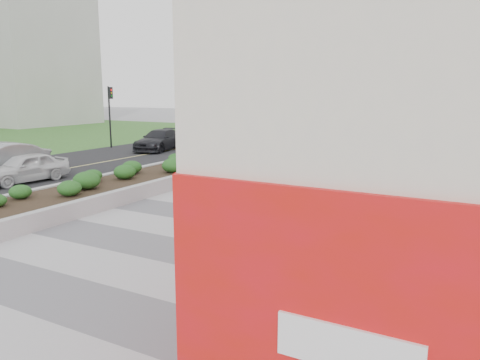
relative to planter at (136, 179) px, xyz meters
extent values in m
plane|color=gray|center=(5.50, -7.00, -0.42)|extent=(160.00, 160.00, 0.00)
cube|color=#A8A8AD|center=(5.50, -4.00, -0.41)|extent=(8.00, 36.00, 0.01)
cube|color=red|center=(9.52, 2.00, 1.08)|extent=(0.12, 24.00, 3.00)
cube|color=#9E9EA0|center=(0.00, 8.85, -0.14)|extent=(3.00, 0.30, 0.55)
cube|color=#9E9EA0|center=(-1.35, 0.00, -0.14)|extent=(0.30, 18.00, 0.55)
cube|color=#9E9EA0|center=(1.35, 0.00, -0.14)|extent=(0.30, 18.00, 0.55)
cube|color=#2D2116|center=(0.00, 0.00, -0.17)|extent=(2.40, 17.40, 0.50)
cube|color=black|center=(-6.50, 0.00, -0.42)|extent=(10.00, 40.00, 0.00)
cylinder|color=black|center=(-1.80, 10.50, 1.68)|extent=(0.12, 0.12, 4.20)
cube|color=black|center=(-1.62, 10.50, 3.33)|extent=(0.18, 0.28, 0.80)
cylinder|color=black|center=(-11.00, 10.00, 1.68)|extent=(0.12, 0.12, 4.20)
cube|color=black|center=(-10.82, 10.00, 3.33)|extent=(0.18, 0.28, 0.80)
cube|color=#ADAAA3|center=(-39.50, 23.00, 10.58)|extent=(18.00, 12.00, 22.00)
cube|color=#ADAAA3|center=(0.50, 48.00, 9.58)|extent=(16.00, 12.00, 20.00)
cylinder|color=#595654|center=(6.00, -4.00, -0.42)|extent=(0.44, 0.44, 0.01)
cube|color=black|center=(4.53, -0.16, -0.35)|extent=(0.27, 0.74, 0.02)
imported|color=#2A2B30|center=(4.53, -0.16, 0.31)|extent=(0.48, 0.32, 1.30)
sphere|color=#1C9DF3|center=(4.53, -0.16, 0.92)|extent=(0.23, 0.23, 0.23)
imported|color=silver|center=(-5.14, -1.17, 0.21)|extent=(1.87, 3.85, 1.27)
imported|color=black|center=(-7.07, 10.46, 0.26)|extent=(2.71, 4.96, 1.36)
camera|label=1|loc=(12.56, -14.10, 3.47)|focal=35.00mm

